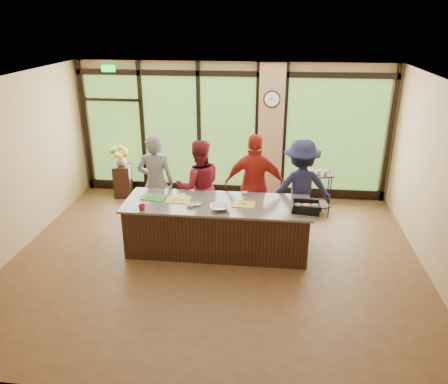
% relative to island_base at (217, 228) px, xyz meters
% --- Properties ---
extents(floor, '(7.00, 7.00, 0.00)m').
position_rel_island_base_xyz_m(floor, '(0.00, -0.30, -0.44)').
color(floor, '#56351E').
rests_on(floor, ground).
extents(ceiling, '(7.00, 7.00, 0.00)m').
position_rel_island_base_xyz_m(ceiling, '(0.00, -0.30, 2.56)').
color(ceiling, white).
rests_on(ceiling, back_wall).
extents(back_wall, '(7.00, 0.00, 7.00)m').
position_rel_island_base_xyz_m(back_wall, '(0.00, 2.70, 1.06)').
color(back_wall, tan).
rests_on(back_wall, floor).
extents(left_wall, '(0.00, 6.00, 6.00)m').
position_rel_island_base_xyz_m(left_wall, '(-3.50, -0.30, 1.06)').
color(left_wall, tan).
rests_on(left_wall, floor).
extents(right_wall, '(0.00, 6.00, 6.00)m').
position_rel_island_base_xyz_m(right_wall, '(3.50, -0.30, 1.06)').
color(right_wall, tan).
rests_on(right_wall, floor).
extents(window_wall, '(6.90, 0.12, 3.00)m').
position_rel_island_base_xyz_m(window_wall, '(0.16, 2.65, 0.95)').
color(window_wall, tan).
rests_on(window_wall, floor).
extents(island_base, '(3.10, 1.00, 0.88)m').
position_rel_island_base_xyz_m(island_base, '(0.00, 0.00, 0.00)').
color(island_base, black).
rests_on(island_base, floor).
extents(countertop, '(3.20, 1.10, 0.04)m').
position_rel_island_base_xyz_m(countertop, '(0.00, 0.00, 0.46)').
color(countertop, slate).
rests_on(countertop, island_base).
extents(wall_clock, '(0.36, 0.04, 0.36)m').
position_rel_island_base_xyz_m(wall_clock, '(0.85, 2.57, 1.81)').
color(wall_clock, black).
rests_on(wall_clock, window_wall).
extents(cook_left, '(0.74, 0.53, 1.90)m').
position_rel_island_base_xyz_m(cook_left, '(-1.27, 0.74, 0.51)').
color(cook_left, slate).
rests_on(cook_left, floor).
extents(cook_midleft, '(1.04, 0.90, 1.81)m').
position_rel_island_base_xyz_m(cook_midleft, '(-0.44, 0.77, 0.46)').
color(cook_midleft, maroon).
rests_on(cook_midleft, floor).
extents(cook_midright, '(1.15, 0.51, 1.94)m').
position_rel_island_base_xyz_m(cook_midright, '(0.61, 0.77, 0.53)').
color(cook_midright, '#A12318').
rests_on(cook_midright, floor).
extents(cook_right, '(1.32, 0.92, 1.86)m').
position_rel_island_base_xyz_m(cook_right, '(1.45, 0.80, 0.49)').
color(cook_right, '#1B1E3D').
rests_on(cook_right, floor).
extents(roasting_pan, '(0.50, 0.42, 0.08)m').
position_rel_island_base_xyz_m(roasting_pan, '(1.50, -0.17, 0.52)').
color(roasting_pan, black).
rests_on(roasting_pan, countertop).
extents(mixing_bowl, '(0.41, 0.41, 0.08)m').
position_rel_island_base_xyz_m(mixing_bowl, '(0.08, -0.29, 0.52)').
color(mixing_bowl, silver).
rests_on(mixing_bowl, countertop).
extents(cutting_board_left, '(0.46, 0.38, 0.01)m').
position_rel_island_base_xyz_m(cutting_board_left, '(-1.13, 0.09, 0.49)').
color(cutting_board_left, '#348630').
rests_on(cutting_board_left, countertop).
extents(cutting_board_center, '(0.43, 0.33, 0.01)m').
position_rel_island_base_xyz_m(cutting_board_center, '(-0.69, 0.04, 0.49)').
color(cutting_board_center, gold).
rests_on(cutting_board_center, countertop).
extents(cutting_board_right, '(0.39, 0.30, 0.01)m').
position_rel_island_base_xyz_m(cutting_board_right, '(0.46, -0.02, 0.49)').
color(cutting_board_right, gold).
rests_on(cutting_board_right, countertop).
extents(prep_bowl_near, '(0.19, 0.19, 0.05)m').
position_rel_island_base_xyz_m(prep_bowl_near, '(-0.42, -0.21, 0.50)').
color(prep_bowl_near, white).
rests_on(prep_bowl_near, countertop).
extents(prep_bowl_mid, '(0.18, 0.18, 0.05)m').
position_rel_island_base_xyz_m(prep_bowl_mid, '(-0.32, -0.15, 0.50)').
color(prep_bowl_mid, white).
rests_on(prep_bowl_mid, countertop).
extents(prep_bowl_far, '(0.12, 0.12, 0.03)m').
position_rel_island_base_xyz_m(prep_bowl_far, '(0.44, 0.46, 0.50)').
color(prep_bowl_far, white).
rests_on(prep_bowl_far, countertop).
extents(red_ramekin, '(0.15, 0.15, 0.09)m').
position_rel_island_base_xyz_m(red_ramekin, '(-1.20, -0.44, 0.53)').
color(red_ramekin, red).
rests_on(red_ramekin, countertop).
extents(flower_stand, '(0.41, 0.41, 0.74)m').
position_rel_island_base_xyz_m(flower_stand, '(-2.47, 2.23, -0.07)').
color(flower_stand, black).
rests_on(flower_stand, floor).
extents(flower_vase, '(0.32, 0.32, 0.26)m').
position_rel_island_base_xyz_m(flower_vase, '(-2.47, 2.23, 0.43)').
color(flower_vase, olive).
rests_on(flower_vase, flower_stand).
extents(bar_cart, '(0.81, 0.62, 0.97)m').
position_rel_island_base_xyz_m(bar_cart, '(1.78, 1.76, 0.14)').
color(bar_cart, black).
rests_on(bar_cart, floor).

